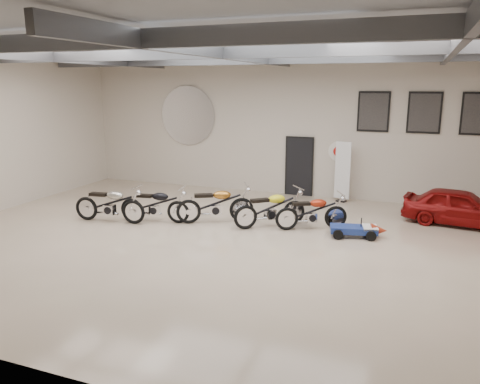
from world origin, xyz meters
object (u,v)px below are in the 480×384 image
at_px(motorcycle_gold, 215,203).
at_px(go_kart, 359,227).
at_px(motorcycle_silver, 109,203).
at_px(motorcycle_red, 312,211).
at_px(banner_stand, 343,173).
at_px(motorcycle_black, 154,204).
at_px(motorcycle_yellow, 270,208).
at_px(vintage_car, 460,207).

bearing_deg(motorcycle_gold, go_kart, -26.91).
xyz_separation_m(motorcycle_silver, motorcycle_gold, (2.95, 1.06, 0.01)).
relative_size(motorcycle_silver, motorcycle_red, 1.09).
bearing_deg(motorcycle_red, motorcycle_gold, 159.37).
bearing_deg(go_kart, motorcycle_red, 157.35).
height_order(banner_stand, motorcycle_silver, banner_stand).
xyz_separation_m(motorcycle_silver, motorcycle_black, (1.24, 0.49, -0.03)).
height_order(motorcycle_silver, motorcycle_yellow, motorcycle_silver).
relative_size(go_kart, vintage_car, 0.48).
height_order(motorcycle_yellow, go_kart, motorcycle_yellow).
distance_m(motorcycle_black, vintage_car, 8.92).
relative_size(motorcycle_silver, go_kart, 1.46).
relative_size(motorcycle_red, vintage_car, 0.64).
height_order(banner_stand, motorcycle_black, banner_stand).
xyz_separation_m(motorcycle_silver, go_kart, (7.09, 1.20, -0.30)).
height_order(motorcycle_silver, go_kart, motorcycle_silver).
bearing_deg(motorcycle_silver, motorcycle_black, 15.57).
xyz_separation_m(banner_stand, motorcycle_yellow, (-1.46, -3.67, -0.45)).
xyz_separation_m(motorcycle_silver, motorcycle_red, (5.75, 1.43, -0.05)).
bearing_deg(motorcycle_black, motorcycle_red, 2.59).
height_order(motorcycle_black, vintage_car, motorcycle_black).
relative_size(motorcycle_gold, go_kart, 1.48).
bearing_deg(banner_stand, vintage_car, -9.35).
bearing_deg(motorcycle_red, motorcycle_silver, 165.85).
bearing_deg(motorcycle_yellow, motorcycle_silver, 154.52).
bearing_deg(vintage_car, banner_stand, 74.73).
bearing_deg(motorcycle_yellow, vintage_car, -18.30).
bearing_deg(motorcycle_silver, motorcycle_red, 7.80).
height_order(motorcycle_gold, go_kart, motorcycle_gold).
distance_m(motorcycle_red, go_kart, 1.38).
relative_size(banner_stand, motorcycle_silver, 0.91).
bearing_deg(vintage_car, go_kart, 137.94).
height_order(motorcycle_gold, vintage_car, motorcycle_gold).
relative_size(motorcycle_black, motorcycle_yellow, 0.97).
bearing_deg(motorcycle_gold, motorcycle_silver, 170.96).
xyz_separation_m(banner_stand, motorcycle_silver, (-6.04, -4.94, -0.44)).
bearing_deg(banner_stand, motorcycle_silver, -126.93).
xyz_separation_m(motorcycle_gold, vintage_car, (6.72, 2.32, -0.05)).
relative_size(motorcycle_black, motorcycle_red, 1.04).
distance_m(motorcycle_silver, vintage_car, 10.25).
relative_size(banner_stand, motorcycle_red, 1.00).
height_order(motorcycle_gold, motorcycle_red, motorcycle_gold).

